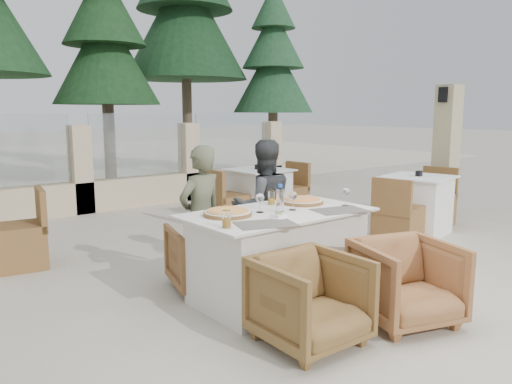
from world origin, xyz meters
TOP-DOWN VIEW (x-y plane):
  - ground at (0.00, 0.00)m, footprint 80.00×80.00m
  - perimeter_wall_far at (0.00, 4.80)m, footprint 10.00×0.34m
  - lantern_pillar at (4.20, 1.00)m, footprint 0.34×0.34m
  - pine_centre at (1.50, 7.20)m, footprint 2.20×2.20m
  - pine_mid_right at (3.80, 7.80)m, footprint 2.99×2.99m
  - pine_far_right at (5.50, 6.50)m, footprint 1.98×1.98m
  - dining_table at (-0.01, 0.07)m, footprint 1.60×0.90m
  - placemat_near_left at (-0.41, -0.23)m, footprint 0.53×0.44m
  - placemat_near_right at (0.43, -0.23)m, footprint 0.51×0.41m
  - pizza_left at (-0.45, 0.20)m, footprint 0.50×0.50m
  - pizza_right at (0.41, 0.21)m, footprint 0.46×0.46m
  - water_bottle at (-0.00, 0.06)m, footprint 0.09×0.09m
  - wine_glass_centre at (-0.16, 0.13)m, footprint 0.09×0.09m
  - wine_glass_near at (0.12, 0.04)m, footprint 0.09×0.09m
  - wine_glass_corner at (0.63, -0.12)m, footprint 0.09×0.09m
  - beer_glass_left at (-0.70, -0.14)m, footprint 0.08×0.08m
  - beer_glass_right at (0.15, 0.35)m, footprint 0.08×0.08m
  - olive_dish at (-0.18, -0.13)m, footprint 0.14×0.14m
  - armchair_far_left at (-0.36, 0.68)m, footprint 0.79×0.80m
  - armchair_far_right at (0.46, 0.76)m, footprint 0.80×0.81m
  - armchair_near_left at (-0.42, -0.72)m, footprint 0.70×0.72m
  - armchair_near_right at (0.41, -0.93)m, footprint 0.88×0.89m
  - diner_left at (-0.37, 0.73)m, footprint 0.53×0.39m
  - diner_right at (0.35, 0.70)m, footprint 0.78×0.69m
  - bg_table_b at (1.83, 2.59)m, footprint 1.67×0.88m
  - bg_table_c at (2.97, 0.65)m, footprint 1.77×1.14m

SIDE VIEW (x-z plane):
  - ground at x=0.00m, z-range 0.00..0.00m
  - armchair_far_right at x=0.46m, z-range 0.00..0.59m
  - armchair_far_left at x=-0.36m, z-range 0.00..0.59m
  - armchair_near_left at x=-0.42m, z-range 0.00..0.63m
  - armchair_near_right at x=0.41m, z-range 0.00..0.64m
  - dining_table at x=-0.01m, z-range 0.00..0.77m
  - bg_table_b at x=1.83m, z-range 0.00..0.77m
  - bg_table_c at x=2.97m, z-range 0.00..0.77m
  - diner_left at x=-0.37m, z-range 0.00..1.32m
  - diner_right at x=0.35m, z-range 0.00..1.34m
  - placemat_near_left at x=-0.41m, z-range 0.77..0.77m
  - placemat_near_right at x=0.43m, z-range 0.77..0.77m
  - olive_dish at x=-0.18m, z-range 0.77..0.81m
  - pizza_right at x=0.41m, z-range 0.77..0.82m
  - pizza_left at x=-0.45m, z-range 0.77..0.82m
  - perimeter_wall_far at x=0.00m, z-range 0.00..1.60m
  - beer_glass_right at x=0.15m, z-range 0.77..0.89m
  - beer_glass_left at x=-0.70m, z-range 0.77..0.90m
  - wine_glass_centre at x=-0.16m, z-range 0.77..0.95m
  - wine_glass_near at x=0.12m, z-range 0.77..0.95m
  - wine_glass_corner at x=0.63m, z-range 0.77..0.95m
  - water_bottle at x=0.00m, z-range 0.77..1.01m
  - lantern_pillar at x=4.20m, z-range 0.00..2.00m
  - pine_far_right at x=5.50m, z-range 0.00..4.50m
  - pine_centre at x=1.50m, z-range 0.00..5.00m
  - pine_mid_right at x=3.80m, z-range 0.00..6.80m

